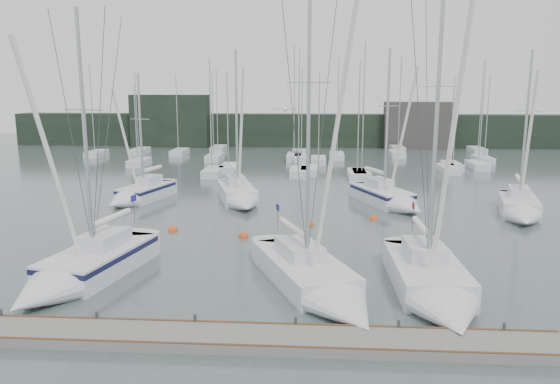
{
  "coord_description": "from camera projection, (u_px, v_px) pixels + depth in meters",
  "views": [
    {
      "loc": [
        2.71,
        -24.04,
        9.68
      ],
      "look_at": [
        0.79,
        5.0,
        3.89
      ],
      "focal_mm": 35.0,
      "sensor_mm": 36.0,
      "label": 1
    }
  ],
  "objects": [
    {
      "name": "dock",
      "position": [
        242.0,
        338.0,
        20.66
      ],
      "size": [
        24.0,
        2.0,
        0.4
      ],
      "primitive_type": "cube",
      "color": "#64645F",
      "rests_on": "ground"
    },
    {
      "name": "sailboat_mid_d",
      "position": [
        392.0,
        199.0,
        43.49
      ],
      "size": [
        5.95,
        9.23,
        13.3
      ],
      "rotation": [
        0.0,
        0.0,
        0.4
      ],
      "color": "silver",
      "rests_on": "ground"
    },
    {
      "name": "buoy_d",
      "position": [
        373.0,
        219.0,
        39.64
      ],
      "size": [
        0.62,
        0.62,
        0.62
      ],
      "primitive_type": "sphere",
      "color": "#E84914",
      "rests_on": "ground"
    },
    {
      "name": "far_building_left",
      "position": [
        170.0,
        121.0,
        84.82
      ],
      "size": [
        12.0,
        3.0,
        8.0
      ],
      "primitive_type": "cube",
      "color": "black",
      "rests_on": "ground"
    },
    {
      "name": "seagull",
      "position": [
        285.0,
        109.0,
        24.24
      ],
      "size": [
        0.99,
        0.54,
        0.2
      ],
      "rotation": [
        0.0,
        0.0,
        0.42
      ],
      "color": "white",
      "rests_on": "ground"
    },
    {
      "name": "far_building_right",
      "position": [
        417.0,
        125.0,
        82.45
      ],
      "size": [
        10.0,
        3.0,
        7.0
      ],
      "primitive_type": "cube",
      "color": "#3D3B38",
      "rests_on": "ground"
    },
    {
      "name": "sailboat_mid_b",
      "position": [
        240.0,
        197.0,
        44.48
      ],
      "size": [
        4.92,
        8.88,
        13.2
      ],
      "rotation": [
        0.0,
        0.0,
        0.29
      ],
      "color": "silver",
      "rests_on": "ground"
    },
    {
      "name": "buoy_a",
      "position": [
        244.0,
        237.0,
        35.1
      ],
      "size": [
        0.65,
        0.65,
        0.65
      ],
      "primitive_type": "sphere",
      "color": "#E84914",
      "rests_on": "ground"
    },
    {
      "name": "buoy_c",
      "position": [
        173.0,
        231.0,
        36.55
      ],
      "size": [
        0.67,
        0.67,
        0.67
      ],
      "primitive_type": "sphere",
      "color": "#E84914",
      "rests_on": "ground"
    },
    {
      "name": "sailboat_near_left",
      "position": [
        77.0,
        272.0,
        26.62
      ],
      "size": [
        5.07,
        10.4,
        14.28
      ],
      "rotation": [
        0.0,
        0.0,
        -0.21
      ],
      "color": "silver",
      "rests_on": "ground"
    },
    {
      "name": "sailboat_near_center",
      "position": [
        322.0,
        286.0,
        25.02
      ],
      "size": [
        6.99,
        11.09,
        16.57
      ],
      "rotation": [
        0.0,
        0.0,
        0.4
      ],
      "color": "silver",
      "rests_on": "ground"
    },
    {
      "name": "mast_forest",
      "position": [
        308.0,
        159.0,
        67.69
      ],
      "size": [
        54.16,
        27.56,
        14.68
      ],
      "color": "silver",
      "rests_on": "ground"
    },
    {
      "name": "sailboat_near_right",
      "position": [
        436.0,
        289.0,
        24.49
      ],
      "size": [
        3.38,
        10.39,
        16.25
      ],
      "rotation": [
        0.0,
        0.0,
        0.02
      ],
      "color": "silver",
      "rests_on": "ground"
    },
    {
      "name": "far_treeline",
      "position": [
        299.0,
        130.0,
        85.78
      ],
      "size": [
        90.0,
        4.0,
        5.0
      ],
      "primitive_type": "cube",
      "color": "black",
      "rests_on": "ground"
    },
    {
      "name": "sailboat_mid_e",
      "position": [
        521.0,
        210.0,
        39.94
      ],
      "size": [
        4.4,
        8.45,
        12.89
      ],
      "rotation": [
        0.0,
        0.0,
        -0.24
      ],
      "color": "silver",
      "rests_on": "ground"
    },
    {
      "name": "ground",
      "position": [
        256.0,
        294.0,
        25.59
      ],
      "size": [
        160.0,
        160.0,
        0.0
      ],
      "primitive_type": "plane",
      "color": "#485856",
      "rests_on": "ground"
    },
    {
      "name": "sailboat_mid_a",
      "position": [
        137.0,
        195.0,
        45.29
      ],
      "size": [
        4.6,
        8.25,
        11.36
      ],
      "rotation": [
        0.0,
        0.0,
        -0.28
      ],
      "color": "silver",
      "rests_on": "ground"
    },
    {
      "name": "buoy_b",
      "position": [
        310.0,
        225.0,
        37.92
      ],
      "size": [
        0.55,
        0.55,
        0.55
      ],
      "primitive_type": "sphere",
      "color": "#E84914",
      "rests_on": "ground"
    }
  ]
}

